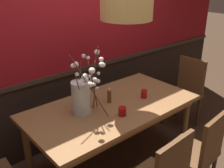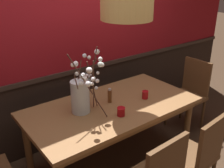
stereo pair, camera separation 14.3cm
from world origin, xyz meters
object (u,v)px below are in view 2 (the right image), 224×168
chair_far_side_left (52,100)px  condiment_bottle (110,96)px  chair_near_side_right (196,154)px  candle_holder_nearer_edge (121,112)px  chair_far_side_right (92,90)px  pendant_lamp (127,8)px  vase_with_blossoms (82,94)px  dining_table (112,112)px  candle_holder_nearer_center (145,95)px  chair_head_east_end (190,91)px

chair_far_side_left → condiment_bottle: 0.91m
chair_far_side_left → chair_near_side_right: chair_far_side_left is taller
candle_holder_nearer_edge → condiment_bottle: size_ratio=0.55×
chair_far_side_right → condiment_bottle: size_ratio=5.68×
condiment_bottle → pendant_lamp: pendant_lamp is taller
chair_far_side_right → vase_with_blossoms: (-0.63, -0.80, 0.42)m
chair_far_side_left → pendant_lamp: bearing=-65.7°
chair_far_side_left → candle_holder_nearer_edge: chair_far_side_left is taller
condiment_bottle → chair_far_side_right: bearing=70.0°
dining_table → candle_holder_nearer_edge: (-0.06, -0.23, 0.13)m
candle_holder_nearer_center → pendant_lamp: 0.98m
chair_head_east_end → candle_holder_nearer_edge: bearing=-171.3°
chair_near_side_right → candle_holder_nearer_center: (0.11, 0.79, 0.26)m
dining_table → chair_near_side_right: 0.94m
candle_holder_nearer_edge → pendant_lamp: bearing=41.7°
candle_holder_nearer_center → pendant_lamp: pendant_lamp is taller
dining_table → pendant_lamp: pendant_lamp is taller
chair_far_side_right → chair_near_side_right: bearing=-91.1°
vase_with_blossoms → candle_holder_nearer_edge: size_ratio=7.79×
chair_far_side_left → chair_head_east_end: size_ratio=1.00×
chair_near_side_right → vase_with_blossoms: 1.20m
chair_near_side_right → candle_holder_nearer_edge: (-0.34, 0.66, 0.26)m
chair_far_side_left → chair_near_side_right: 1.85m
chair_far_side_right → candle_holder_nearer_edge: 1.20m
dining_table → pendant_lamp: bearing=-24.3°
dining_table → chair_far_side_right: (0.31, 0.87, -0.15)m
chair_far_side_left → chair_head_east_end: bearing=-28.7°
chair_far_side_left → candle_holder_nearer_edge: size_ratio=10.92×
chair_head_east_end → pendant_lamp: (-1.20, -0.04, 1.19)m
condiment_bottle → pendant_lamp: (0.11, -0.13, 0.91)m
chair_head_east_end → candle_holder_nearer_center: size_ratio=10.66×
dining_table → vase_with_blossoms: 0.43m
chair_far_side_left → pendant_lamp: size_ratio=0.78×
dining_table → candle_holder_nearer_center: size_ratio=20.22×
chair_near_side_right → candle_holder_nearer_center: chair_near_side_right is taller
chair_head_east_end → vase_with_blossoms: (-1.65, 0.08, 0.39)m
vase_with_blossoms → candle_holder_nearer_center: 0.74m
chair_far_side_left → chair_head_east_end: 1.85m
condiment_bottle → vase_with_blossoms: bearing=-179.9°
chair_far_side_right → pendant_lamp: pendant_lamp is taller
chair_near_side_right → candle_holder_nearer_center: 0.84m
chair_near_side_right → chair_head_east_end: 1.37m
dining_table → chair_far_side_left: bearing=108.5°
candle_holder_nearer_center → pendant_lamp: bearing=171.4°
condiment_bottle → pendant_lamp: 0.93m
chair_far_side_left → candle_holder_nearer_edge: (0.23, -1.10, 0.25)m
chair_far_side_left → chair_far_side_right: chair_far_side_left is taller
vase_with_blossoms → pendant_lamp: size_ratio=0.56×
candle_holder_nearer_edge → condiment_bottle: condiment_bottle is taller
dining_table → candle_holder_nearer_center: bearing=-14.1°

